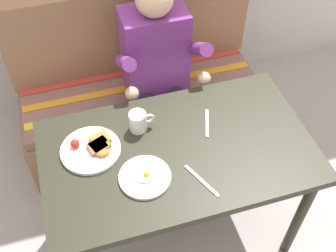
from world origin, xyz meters
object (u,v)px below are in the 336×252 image
(table, at_px, (177,160))
(fork, at_px, (207,123))
(couch, at_px, (140,97))
(knife, at_px, (202,181))
(person, at_px, (158,61))
(plate_breakfast, at_px, (92,149))
(plate_eggs, at_px, (145,177))
(coffee_mug, at_px, (138,121))

(table, height_order, fork, fork)
(table, bearing_deg, couch, 90.00)
(table, height_order, couch, couch)
(knife, bearing_deg, person, 63.51)
(couch, relative_size, knife, 7.20)
(plate_breakfast, xyz_separation_m, plate_eggs, (0.18, -0.21, -0.00))
(plate_eggs, bearing_deg, person, 69.82)
(couch, distance_m, plate_breakfast, 0.86)
(plate_breakfast, bearing_deg, plate_eggs, -48.46)
(person, relative_size, fork, 7.13)
(table, distance_m, coffee_mug, 0.25)
(table, xyz_separation_m, person, (0.08, 0.59, 0.09))
(couch, distance_m, fork, 0.79)
(plate_eggs, height_order, knife, plate_eggs)
(plate_breakfast, relative_size, coffee_mug, 2.24)
(plate_breakfast, distance_m, plate_eggs, 0.28)
(person, bearing_deg, couch, 114.27)
(person, relative_size, plate_eggs, 5.54)
(table, bearing_deg, person, 82.38)
(plate_eggs, bearing_deg, fork, 30.94)
(coffee_mug, bearing_deg, fork, -11.10)
(plate_breakfast, distance_m, fork, 0.54)
(person, height_order, fork, person)
(table, relative_size, person, 0.99)
(table, bearing_deg, fork, 30.78)
(couch, height_order, plate_breakfast, couch)
(coffee_mug, bearing_deg, table, -50.87)
(coffee_mug, xyz_separation_m, fork, (0.31, -0.06, -0.05))
(couch, relative_size, coffee_mug, 12.20)
(person, bearing_deg, fork, -78.72)
(plate_breakfast, xyz_separation_m, coffee_mug, (0.23, 0.07, 0.04))
(plate_breakfast, xyz_separation_m, knife, (0.40, -0.29, -0.01))
(person, distance_m, plate_breakfast, 0.66)
(table, xyz_separation_m, knife, (0.04, -0.19, 0.08))
(table, distance_m, couch, 0.83)
(knife, bearing_deg, plate_breakfast, 120.57)
(person, relative_size, coffee_mug, 10.27)
(coffee_mug, distance_m, fork, 0.32)
(fork, height_order, knife, same)
(knife, bearing_deg, plate_eggs, 135.78)
(person, bearing_deg, knife, -92.62)
(plate_eggs, relative_size, fork, 1.29)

